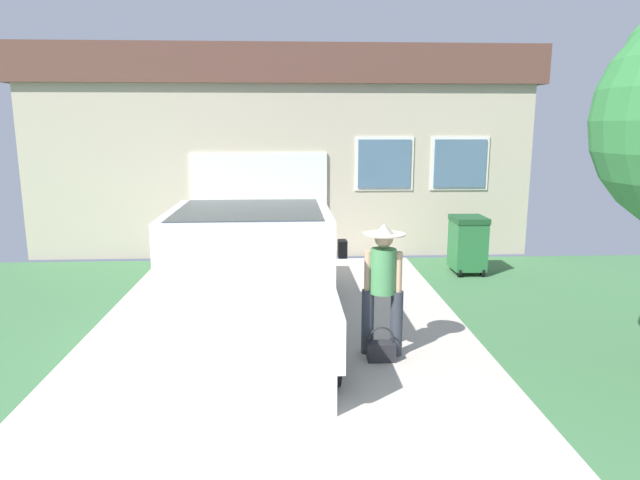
{
  "coord_description": "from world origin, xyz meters",
  "views": [
    {
      "loc": [
        0.16,
        -2.61,
        2.76
      ],
      "look_at": [
        0.52,
        4.25,
        1.37
      ],
      "focal_mm": 31.76,
      "sensor_mm": 36.0,
      "label": 1
    }
  ],
  "objects_px": {
    "person_with_hat": "(383,281)",
    "handbag": "(381,350)",
    "house_with_garage": "(282,147)",
    "wheeled_trash_bin": "(468,243)",
    "pickup_truck": "(252,279)"
  },
  "relations": [
    {
      "from": "person_with_hat",
      "to": "handbag",
      "type": "bearing_deg",
      "value": 92.54
    },
    {
      "from": "handbag",
      "to": "house_with_garage",
      "type": "height_order",
      "value": "house_with_garage"
    },
    {
      "from": "person_with_hat",
      "to": "house_with_garage",
      "type": "bearing_deg",
      "value": -68.53
    },
    {
      "from": "house_with_garage",
      "to": "wheeled_trash_bin",
      "type": "height_order",
      "value": "house_with_garage"
    },
    {
      "from": "person_with_hat",
      "to": "handbag",
      "type": "height_order",
      "value": "person_with_hat"
    },
    {
      "from": "house_with_garage",
      "to": "pickup_truck",
      "type": "bearing_deg",
      "value": -92.54
    },
    {
      "from": "house_with_garage",
      "to": "wheeled_trash_bin",
      "type": "xyz_separation_m",
      "value": [
        3.53,
        -4.36,
        -1.63
      ]
    },
    {
      "from": "person_with_hat",
      "to": "wheeled_trash_bin",
      "type": "relative_size",
      "value": 1.49
    },
    {
      "from": "pickup_truck",
      "to": "wheeled_trash_bin",
      "type": "height_order",
      "value": "pickup_truck"
    },
    {
      "from": "wheeled_trash_bin",
      "to": "house_with_garage",
      "type": "bearing_deg",
      "value": 129.01
    },
    {
      "from": "handbag",
      "to": "house_with_garage",
      "type": "relative_size",
      "value": 0.04
    },
    {
      "from": "handbag",
      "to": "house_with_garage",
      "type": "xyz_separation_m",
      "value": [
        -1.26,
        8.34,
        2.09
      ]
    },
    {
      "from": "pickup_truck",
      "to": "handbag",
      "type": "bearing_deg",
      "value": 149.06
    },
    {
      "from": "pickup_truck",
      "to": "handbag",
      "type": "xyz_separation_m",
      "value": [
        1.59,
        -0.94,
        -0.64
      ]
    },
    {
      "from": "wheeled_trash_bin",
      "to": "person_with_hat",
      "type": "bearing_deg",
      "value": -120.61
    }
  ]
}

